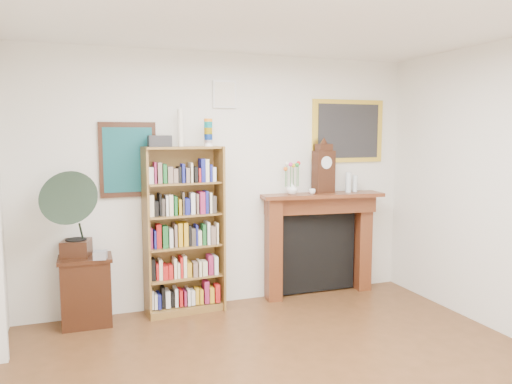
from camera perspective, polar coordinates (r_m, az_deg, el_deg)
room at (r=3.29m, az=8.75°, el=-2.55°), size 4.51×5.01×2.81m
teal_poster at (r=5.36m, az=-14.42°, el=3.58°), size 0.58×0.04×0.78m
small_picture at (r=5.57m, az=-3.62°, el=11.10°), size 0.26×0.04×0.30m
gilt_painting at (r=6.17m, az=10.46°, el=6.86°), size 0.95×0.04×0.75m
bookshelf at (r=5.37m, az=-8.24°, el=-3.28°), size 0.85×0.36×2.06m
side_cabinet at (r=5.38m, az=-18.81°, el=-10.66°), size 0.52×0.39×0.70m
fireplace at (r=6.02m, az=7.18°, el=-4.81°), size 1.48×0.49×1.23m
gramophone at (r=5.11m, az=-20.03°, el=-1.90°), size 0.67×0.77×0.87m
cd_stack at (r=5.14m, az=-17.38°, el=-6.89°), size 0.14×0.14×0.08m
mantel_clock at (r=5.91m, az=7.73°, el=2.58°), size 0.27×0.17×0.58m
flower_vase at (r=5.73m, az=4.12°, el=0.42°), size 0.16×0.16×0.14m
teacup at (r=5.79m, az=6.43°, el=0.06°), size 0.09×0.09×0.06m
bottle_left at (r=6.03m, az=10.51°, el=1.11°), size 0.07×0.07×0.24m
bottle_right at (r=6.11m, az=11.25°, el=0.97°), size 0.06×0.06×0.20m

